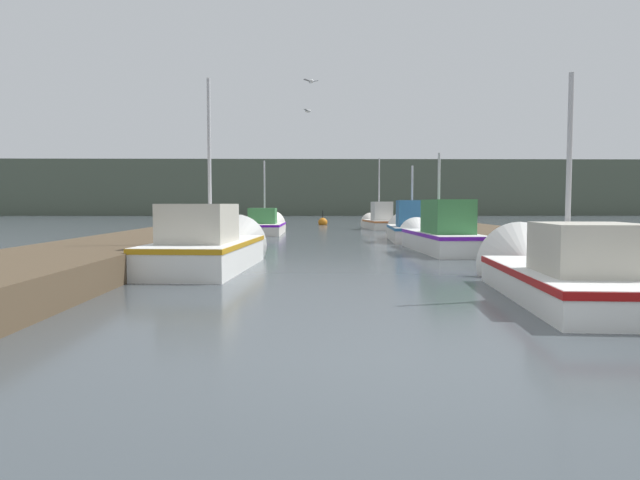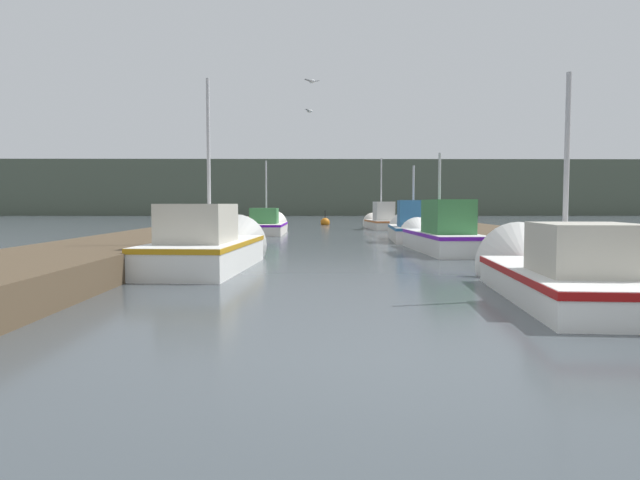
{
  "view_description": "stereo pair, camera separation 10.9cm",
  "coord_description": "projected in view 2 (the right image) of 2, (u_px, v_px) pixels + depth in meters",
  "views": [
    {
      "loc": [
        -0.82,
        -4.92,
        1.44
      ],
      "look_at": [
        -0.55,
        10.84,
        0.44
      ],
      "focal_mm": 32.0,
      "sensor_mm": 36.0,
      "label": 1
    },
    {
      "loc": [
        -0.71,
        -4.92,
        1.44
      ],
      "look_at": [
        -0.55,
        10.84,
        0.44
      ],
      "focal_mm": 32.0,
      "sensor_mm": 36.0,
      "label": 2
    }
  ],
  "objects": [
    {
      "name": "fishing_boat_0",
      "position": [
        557.0,
        272.0,
        9.06
      ],
      "size": [
        2.23,
        5.32,
        4.03
      ],
      "rotation": [
        0.0,
        0.0,
        -0.09
      ],
      "color": "silver",
      "rests_on": "ground_plane"
    },
    {
      "name": "mooring_piling_1",
      "position": [
        389.0,
        214.0,
        38.6
      ],
      "size": [
        0.32,
        0.32,
        1.43
      ],
      "color": "#473523",
      "rests_on": "ground_plane"
    },
    {
      "name": "dock_left",
      "position": [
        182.0,
        236.0,
        20.9
      ],
      "size": [
        2.84,
        40.0,
        0.55
      ],
      "color": "#4C3D2B",
      "rests_on": "ground_plane"
    },
    {
      "name": "dock_right",
      "position": [
        484.0,
        236.0,
        21.01
      ],
      "size": [
        2.84,
        40.0,
        0.55
      ],
      "color": "#4C3D2B",
      "rests_on": "ground_plane"
    },
    {
      "name": "ground_plane",
      "position": [
        395.0,
        368.0,
        5.01
      ],
      "size": [
        200.0,
        200.0,
        0.0
      ],
      "color": "#3D4449"
    },
    {
      "name": "fishing_boat_2",
      "position": [
        438.0,
        234.0,
        17.52
      ],
      "size": [
        1.61,
        5.91,
        3.36
      ],
      "rotation": [
        0.0,
        0.0,
        0.04
      ],
      "color": "silver",
      "rests_on": "ground_plane"
    },
    {
      "name": "fishing_boat_3",
      "position": [
        412.0,
        228.0,
        22.66
      ],
      "size": [
        1.99,
        5.16,
        3.45
      ],
      "rotation": [
        0.0,
        0.0,
        -0.07
      ],
      "color": "silver",
      "rests_on": "ground_plane"
    },
    {
      "name": "fishing_boat_1",
      "position": [
        212.0,
        246.0,
        13.02
      ],
      "size": [
        2.17,
        5.54,
        4.74
      ],
      "rotation": [
        0.0,
        0.0,
        -0.08
      ],
      "color": "silver",
      "rests_on": "ground_plane"
    },
    {
      "name": "channel_buoy",
      "position": [
        325.0,
        222.0,
        38.74
      ],
      "size": [
        0.63,
        0.63,
        1.13
      ],
      "color": "#BF6513",
      "rests_on": "ground_plane"
    },
    {
      "name": "mooring_piling_0",
      "position": [
        412.0,
        223.0,
        27.97
      ],
      "size": [
        0.27,
        0.27,
        1.02
      ],
      "color": "#473523",
      "rests_on": "ground_plane"
    },
    {
      "name": "fishing_boat_4",
      "position": [
        267.0,
        226.0,
        28.1
      ],
      "size": [
        1.9,
        5.71,
        4.1
      ],
      "rotation": [
        0.0,
        0.0,
        -0.02
      ],
      "color": "silver",
      "rests_on": "ground_plane"
    },
    {
      "name": "mooring_piling_2",
      "position": [
        235.0,
        220.0,
        25.22
      ],
      "size": [
        0.27,
        0.27,
        1.41
      ],
      "color": "#473523",
      "rests_on": "ground_plane"
    },
    {
      "name": "seagull_lead",
      "position": [
        310.0,
        111.0,
        24.9
      ],
      "size": [
        0.38,
        0.53,
        0.12
      ],
      "rotation": [
        0.0,
        0.0,
        1.04
      ],
      "color": "white"
    },
    {
      "name": "seagull_1",
      "position": [
        312.0,
        81.0,
        19.81
      ],
      "size": [
        0.54,
        0.36,
        0.12
      ],
      "rotation": [
        0.0,
        0.0,
        0.49
      ],
      "color": "white"
    },
    {
      "name": "distant_shore_ridge",
      "position": [
        319.0,
        189.0,
        76.74
      ],
      "size": [
        120.0,
        16.0,
        6.84
      ],
      "color": "#4C5647",
      "rests_on": "ground_plane"
    },
    {
      "name": "fishing_boat_5",
      "position": [
        380.0,
        221.0,
        32.87
      ],
      "size": [
        1.71,
        4.78,
        4.43
      ],
      "rotation": [
        0.0,
        0.0,
        0.08
      ],
      "color": "silver",
      "rests_on": "ground_plane"
    }
  ]
}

